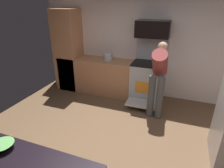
# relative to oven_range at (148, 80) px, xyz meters

# --- Properties ---
(ground_plane) EXTENTS (5.20, 4.80, 0.02)m
(ground_plane) POSITION_rel_oven_range_xyz_m (-0.28, -1.97, -0.52)
(ground_plane) COLOR brown
(wall_back) EXTENTS (5.20, 0.12, 2.60)m
(wall_back) POSITION_rel_oven_range_xyz_m (-0.28, 0.37, 0.79)
(wall_back) COLOR silver
(wall_back) RESTS_ON ground
(lower_cabinet_run) EXTENTS (2.40, 0.60, 0.90)m
(lower_cabinet_run) POSITION_rel_oven_range_xyz_m (-1.18, 0.01, -0.06)
(lower_cabinet_run) COLOR #BA7C54
(lower_cabinet_run) RESTS_ON ground
(cabinet_column) EXTENTS (0.60, 0.60, 2.10)m
(cabinet_column) POSITION_rel_oven_range_xyz_m (-2.18, 0.01, 0.54)
(cabinet_column) COLOR #BA7C54
(cabinet_column) RESTS_ON ground
(oven_range) EXTENTS (0.76, 1.03, 1.51)m
(oven_range) POSITION_rel_oven_range_xyz_m (0.00, 0.00, 0.00)
(oven_range) COLOR #B7BBBF
(oven_range) RESTS_ON ground
(microwave) EXTENTS (0.74, 0.38, 0.37)m
(microwave) POSITION_rel_oven_range_xyz_m (0.00, 0.09, 1.19)
(microwave) COLOR black
(microwave) RESTS_ON oven_range
(person_cook) EXTENTS (0.31, 0.63, 1.51)m
(person_cook) POSITION_rel_oven_range_xyz_m (0.29, -0.59, 0.39)
(person_cook) COLOR #4E4E4E
(person_cook) RESTS_ON ground
(mixing_bowl_small) EXTENTS (0.23, 0.23, 0.06)m
(mixing_bowl_small) POSITION_rel_oven_range_xyz_m (-0.88, -3.24, 0.42)
(mixing_bowl_small) COLOR #5CA051
(mixing_bowl_small) RESTS_ON counter_island
(stock_pot) EXTENTS (0.23, 0.23, 0.19)m
(stock_pot) POSITION_rel_oven_range_xyz_m (-1.04, 0.01, 0.49)
(stock_pot) COLOR #B5BCBC
(stock_pot) RESTS_ON lower_cabinet_run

